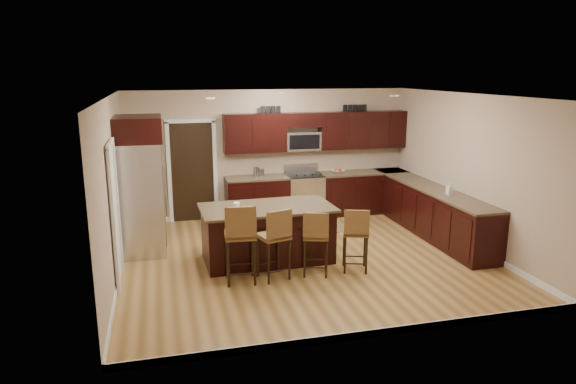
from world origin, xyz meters
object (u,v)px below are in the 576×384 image
object	(u,v)px
range	(304,195)
stool_right	(316,236)
stool_left	(240,235)
stool_mid	(275,236)
refrigerator	(141,184)
stool_extra	(356,232)
island	(267,235)

from	to	relation	value
range	stool_right	size ratio (longest dim) A/B	1.08
stool_left	stool_mid	size ratio (longest dim) A/B	1.09
stool_left	stool_mid	distance (m)	0.53
stool_mid	stool_right	xyz separation A→B (m)	(0.63, 0.00, -0.05)
stool_left	refrigerator	size ratio (longest dim) A/B	0.51
stool_extra	stool_right	bearing A→B (deg)	-162.56
range	stool_left	distance (m)	3.76
island	stool_right	xyz separation A→B (m)	(0.58, -0.84, 0.21)
island	stool_right	size ratio (longest dim) A/B	2.12
range	stool_extra	xyz separation A→B (m)	(-0.09, -3.22, 0.17)
stool_extra	island	bearing A→B (deg)	163.06
stool_mid	stool_right	bearing A→B (deg)	-15.53
island	stool_extra	bearing A→B (deg)	-36.14
island	stool_mid	size ratio (longest dim) A/B	1.98
island	stool_extra	xyz separation A→B (m)	(1.23, -0.84, 0.21)
stool_right	stool_extra	distance (m)	0.65
range	stool_mid	xyz separation A→B (m)	(-1.37, -3.22, 0.22)
refrigerator	stool_extra	world-z (taller)	refrigerator
range	stool_extra	distance (m)	3.23
stool_mid	stool_extra	xyz separation A→B (m)	(1.28, 0.00, -0.05)
stool_left	refrigerator	world-z (taller)	refrigerator
range	refrigerator	size ratio (longest dim) A/B	0.47
stool_mid	stool_extra	world-z (taller)	stool_mid
stool_left	refrigerator	bearing A→B (deg)	133.33
stool_right	island	bearing A→B (deg)	141.89
stool_right	stool_extra	size ratio (longest dim) A/B	1.00
range	island	xyz separation A→B (m)	(-1.32, -2.38, -0.04)
refrigerator	stool_mid	bearing A→B (deg)	-42.58
stool_mid	stool_right	distance (m)	0.63
stool_right	stool_extra	xyz separation A→B (m)	(0.65, 0.00, 0.00)
stool_mid	range	bearing A→B (deg)	51.04
range	stool_right	world-z (taller)	range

